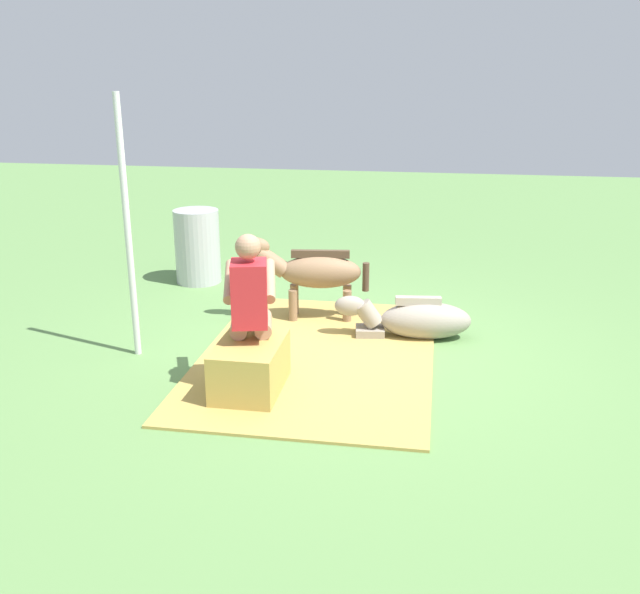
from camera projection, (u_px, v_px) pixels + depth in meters
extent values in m
plane|color=#608C4C|center=(344.00, 350.00, 6.58)|extent=(24.00, 24.00, 0.00)
cube|color=tan|center=(318.00, 356.00, 6.42)|extent=(3.08, 2.09, 0.02)
cube|color=tan|center=(250.00, 368.00, 5.67)|extent=(0.75, 0.51, 0.43)
cylinder|color=tan|center=(239.00, 324.00, 5.81)|extent=(0.42, 0.23, 0.14)
cylinder|color=tan|center=(241.00, 347.00, 6.09)|extent=(0.11, 0.11, 0.43)
cube|color=black|center=(242.00, 366.00, 6.14)|extent=(0.24, 0.15, 0.06)
cylinder|color=tan|center=(263.00, 324.00, 5.82)|extent=(0.42, 0.23, 0.14)
cylinder|color=tan|center=(264.00, 346.00, 6.10)|extent=(0.11, 0.11, 0.43)
cube|color=black|center=(265.00, 366.00, 6.16)|extent=(0.24, 0.15, 0.06)
cube|color=red|center=(249.00, 294.00, 5.52)|extent=(0.36, 0.34, 0.52)
cylinder|color=tan|center=(230.00, 281.00, 5.67)|extent=(0.51, 0.20, 0.26)
cylinder|color=tan|center=(270.00, 281.00, 5.69)|extent=(0.51, 0.20, 0.26)
sphere|color=tan|center=(248.00, 247.00, 5.40)|extent=(0.20, 0.20, 0.20)
ellipsoid|color=#8C6B4C|center=(320.00, 272.00, 7.22)|extent=(0.43, 0.87, 0.34)
cylinder|color=#8C6B4C|center=(293.00, 306.00, 7.25)|extent=(0.09, 0.09, 0.35)
cylinder|color=#8C6B4C|center=(294.00, 300.00, 7.44)|extent=(0.09, 0.09, 0.35)
cylinder|color=#8C6B4C|center=(347.00, 307.00, 7.23)|extent=(0.09, 0.09, 0.35)
cylinder|color=#8C6B4C|center=(347.00, 301.00, 7.42)|extent=(0.09, 0.09, 0.35)
cylinder|color=#8C6B4C|center=(272.00, 262.00, 7.21)|extent=(0.23, 0.39, 0.33)
ellipsoid|color=#8C6B4C|center=(254.00, 247.00, 7.17)|extent=(0.20, 0.34, 0.20)
cube|color=#4D3A2A|center=(320.00, 254.00, 7.16)|extent=(0.14, 0.60, 0.08)
cylinder|color=#4D3A2A|center=(366.00, 277.00, 7.22)|extent=(0.07, 0.07, 0.30)
ellipsoid|color=gray|center=(426.00, 320.00, 6.83)|extent=(0.51, 0.92, 0.36)
cube|color=gray|center=(370.00, 332.00, 6.89)|extent=(0.27, 0.31, 0.10)
cylinder|color=gray|center=(368.00, 314.00, 6.83)|extent=(0.21, 0.31, 0.30)
ellipsoid|color=gray|center=(350.00, 306.00, 6.81)|extent=(0.20, 0.32, 0.20)
cube|color=#B5A999|center=(418.00, 301.00, 6.77)|extent=(0.13, 0.45, 0.08)
cylinder|color=#B2B2B7|center=(197.00, 246.00, 8.55)|extent=(0.55, 0.55, 0.90)
cylinder|color=silver|center=(128.00, 230.00, 6.14)|extent=(0.06, 0.06, 2.34)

